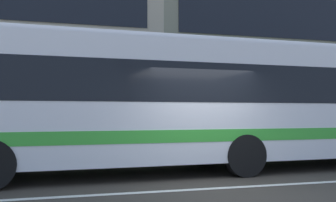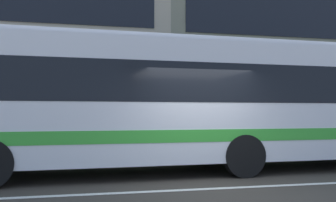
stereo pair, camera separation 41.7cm
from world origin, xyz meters
The scene contains 5 objects.
ground_plane centered at (0.00, 0.00, 0.00)m, with size 160.00×160.00×0.00m, color #3B352D.
lane_centre_line centered at (0.00, 0.00, 0.00)m, with size 60.00×0.16×0.01m, color silver.
hedge_row_far centered at (1.88, 5.67, 0.56)m, with size 21.84×1.10×1.11m, color #386824.
apartment_block_right centered at (10.55, 14.82, 5.64)m, with size 18.33×9.43×11.28m.
transit_bus centered at (0.31, 2.19, 1.83)m, with size 11.66×2.85×3.32m.
Camera 1 is at (-2.96, -6.94, 1.51)m, focal length 39.66 mm.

